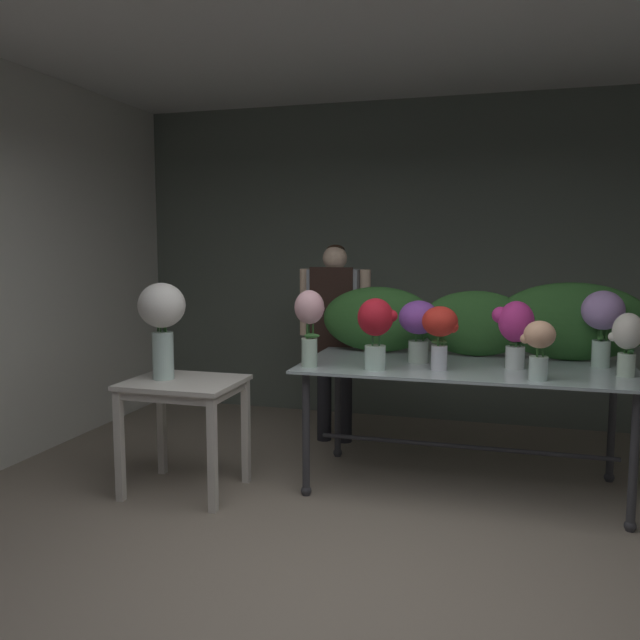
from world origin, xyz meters
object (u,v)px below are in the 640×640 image
object	(u,v)px
display_table_glass	(465,382)
vase_violet_dahlias	(419,324)
vase_crimson_anemones	(376,327)
side_table_white	(184,395)
vase_magenta_stock	(515,328)
vase_white_roses_tall	(162,318)
vase_lilac_tulips	(603,317)
vase_blush_roses	(309,319)
vase_scarlet_snapdragons	(440,329)
vase_peach_freesia	(539,345)
vase_ivory_lilies	(628,339)
florist	(335,321)

from	to	relation	value
display_table_glass	vase_violet_dahlias	xyz separation A→B (m)	(-0.31, 0.02, 0.37)
vase_violet_dahlias	vase_crimson_anemones	bearing A→B (deg)	-125.20
side_table_white	vase_magenta_stock	distance (m)	2.20
vase_magenta_stock	vase_white_roses_tall	distance (m)	2.29
vase_white_roses_tall	vase_magenta_stock	bearing A→B (deg)	13.79
vase_lilac_tulips	vase_blush_roses	size ratio (longest dim) A/B	1.00
vase_scarlet_snapdragons	vase_crimson_anemones	xyz separation A→B (m)	(-0.40, -0.09, 0.01)
vase_peach_freesia	vase_lilac_tulips	world-z (taller)	vase_lilac_tulips
side_table_white	vase_peach_freesia	world-z (taller)	vase_peach_freesia
display_table_glass	side_table_white	xyz separation A→B (m)	(-1.77, -0.57, -0.08)
display_table_glass	vase_crimson_anemones	world-z (taller)	vase_crimson_anemones
vase_ivory_lilies	vase_crimson_anemones	distance (m)	1.52
display_table_glass	vase_blush_roses	distance (m)	1.11
display_table_glass	vase_ivory_lilies	world-z (taller)	vase_ivory_lilies
side_table_white	florist	distance (m)	1.55
vase_magenta_stock	vase_crimson_anemones	world-z (taller)	vase_crimson_anemones
vase_scarlet_snapdragons	vase_crimson_anemones	world-z (taller)	vase_crimson_anemones
side_table_white	vase_ivory_lilies	size ratio (longest dim) A/B	1.95
vase_blush_roses	vase_scarlet_snapdragons	bearing A→B (deg)	7.66
vase_white_roses_tall	vase_blush_roses	bearing A→B (deg)	14.37
vase_lilac_tulips	vase_violet_dahlias	bearing A→B (deg)	-171.58
vase_scarlet_snapdragons	vase_lilac_tulips	distance (m)	1.08
display_table_glass	vase_white_roses_tall	size ratio (longest dim) A/B	3.38
vase_magenta_stock	vase_ivory_lilies	bearing A→B (deg)	-6.80
side_table_white	vase_lilac_tulips	size ratio (longest dim) A/B	1.51
vase_blush_roses	vase_violet_dahlias	xyz separation A→B (m)	(0.67, 0.35, -0.05)
vase_magenta_stock	vase_white_roses_tall	world-z (taller)	vase_white_roses_tall
florist	vase_scarlet_snapdragons	xyz separation A→B (m)	(0.96, -1.01, 0.10)
vase_magenta_stock	vase_white_roses_tall	size ratio (longest dim) A/B	0.69
vase_magenta_stock	vase_white_roses_tall	xyz separation A→B (m)	(-2.22, -0.55, 0.05)
florist	vase_blush_roses	bearing A→B (deg)	-83.53
display_table_glass	vase_crimson_anemones	size ratio (longest dim) A/B	4.70
vase_magenta_stock	vase_crimson_anemones	size ratio (longest dim) A/B	0.95
vase_magenta_stock	vase_blush_roses	bearing A→B (deg)	-166.64
vase_scarlet_snapdragons	vase_violet_dahlias	bearing A→B (deg)	124.89
vase_white_roses_tall	florist	bearing A→B (deg)	59.26
vase_magenta_stock	side_table_white	bearing A→B (deg)	-165.31
display_table_glass	florist	bearing A→B (deg)	144.34
display_table_glass	vase_ivory_lilies	distance (m)	1.02
vase_lilac_tulips	vase_violet_dahlias	xyz separation A→B (m)	(-1.17, -0.17, -0.06)
display_table_glass	vase_crimson_anemones	distance (m)	0.73
vase_scarlet_snapdragons	vase_blush_roses	xyz separation A→B (m)	(-0.83, -0.11, 0.05)
vase_blush_roses	vase_crimson_anemones	world-z (taller)	vase_blush_roses
side_table_white	vase_magenta_stock	xyz separation A→B (m)	(2.08, 0.54, 0.46)
vase_lilac_tulips	vase_white_roses_tall	size ratio (longest dim) A/B	0.78
display_table_glass	vase_blush_roses	size ratio (longest dim) A/B	4.29
vase_blush_roses	vase_magenta_stock	distance (m)	1.32
florist	side_table_white	bearing A→B (deg)	-116.07
display_table_glass	side_table_white	bearing A→B (deg)	-162.27
display_table_glass	vase_violet_dahlias	bearing A→B (deg)	176.21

